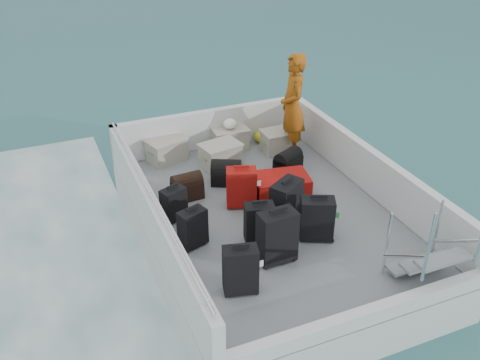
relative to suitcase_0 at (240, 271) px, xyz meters
The scene contains 23 objects.
ground 2.00m from the suitcase_0, 53.45° to the left, with size 160.00×160.00×0.00m, color #15464C.
ferry_hull 1.87m from the suitcase_0, 53.45° to the left, with size 3.60×5.00×0.60m, color silver.
deck 1.79m from the suitcase_0, 53.45° to the left, with size 3.30×4.70×0.02m, color slate.
deck_fittings 1.77m from the suitcase_0, 38.11° to the left, with size 3.60×5.00×0.90m.
suitcase_0 is the anchor object (origin of this frame).
suitcase_1 1.11m from the suitcase_0, 101.79° to the left, with size 0.37×0.21×0.55m, color black.
suitcase_2 1.81m from the suitcase_0, 98.76° to the left, with size 0.35×0.21×0.51m, color black.
suitcase_3 0.76m from the suitcase_0, 29.23° to the left, with size 0.48×0.28×0.73m, color black.
suitcase_4 1.04m from the suitcase_0, 52.99° to the left, with size 0.39×0.23×0.58m, color black.
suitcase_5 1.91m from the suitcase_0, 66.60° to the left, with size 0.44×0.27×0.61m, color #97100B.
suitcase_6 1.49m from the suitcase_0, 23.37° to the left, with size 0.45×0.27×0.62m, color black.
suitcase_7 1.57m from the suitcase_0, 42.95° to the left, with size 0.48×0.28×0.67m, color black.
suitcase_8 2.32m from the suitcase_0, 51.22° to the left, with size 0.55×0.84×0.33m, color #97100B.
duffel_0 2.30m from the suitcase_0, 87.88° to the left, with size 0.45×0.30×0.32m, color black, non-canonical shape.
duffel_1 2.59m from the suitcase_0, 72.09° to the left, with size 0.47×0.30×0.32m, color black, non-canonical shape.
duffel_2 3.04m from the suitcase_0, 51.92° to the left, with size 0.45×0.30×0.32m, color black, non-canonical shape.
crate_0 3.62m from the suitcase_0, 87.73° to the left, with size 0.61×0.42×0.37m, color #B0AC99.
crate_1 3.20m from the suitcase_0, 73.13° to the left, with size 0.62×0.43×0.38m, color #B0AC99.
crate_2 3.85m from the suitcase_0, 69.84° to the left, with size 0.60×0.41×0.36m, color #B0AC99.
crate_3 3.82m from the suitcase_0, 56.49° to the left, with size 0.59×0.41×0.36m, color #B0AC99.
yellow_bag 4.12m from the suitcase_0, 61.48° to the left, with size 0.28×0.26×0.22m, color gold.
white_bag 3.85m from the suitcase_0, 69.84° to the left, with size 0.24×0.24×0.18m, color white.
passenger 3.75m from the suitcase_0, 53.17° to the left, with size 0.67×0.44×1.83m, color orange.
Camera 1 is at (-2.96, -5.91, 4.99)m, focal length 40.00 mm.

